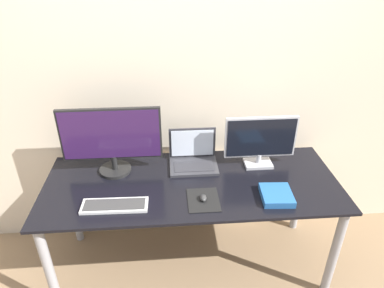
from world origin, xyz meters
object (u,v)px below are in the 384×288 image
Objects in this scene: mouse at (203,198)px; monitor_right at (260,140)px; keyboard at (115,205)px; monitor_left at (111,139)px; laptop at (193,156)px; book at (277,195)px.

monitor_right is at bearing 40.75° from mouse.
mouse is at bearing 1.60° from keyboard.
monitor_left is 0.94m from monitor_right.
monitor_right is 0.45m from laptop.
monitor_left reaches higher than monitor_right.
laptop is (-0.43, 0.04, -0.13)m from monitor_right.
laptop is 0.63m from keyboard.
monitor_left is 10.46× the size of mouse.
monitor_right reaches higher than keyboard.
monitor_left reaches higher than keyboard.
monitor_right is 1.48× the size of laptop.
mouse is at bearing 179.01° from book.
monitor_left reaches higher than laptop.
monitor_left is at bearing 147.04° from mouse.
laptop is at bearing 138.52° from book.
monitor_left reaches higher than book.
mouse is at bearing -86.05° from laptop.
laptop reaches higher than book.
mouse is (0.03, -0.39, -0.04)m from laptop.
book is at bearing -86.70° from monitor_right.
monitor_right is 7.80× the size of mouse.
monitor_left reaches higher than mouse.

